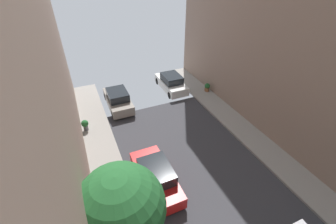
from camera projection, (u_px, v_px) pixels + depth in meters
parked_car_left_4 at (156, 177)px, 12.47m from camera, size 1.78×4.20×1.57m
parked_car_left_5 at (118, 99)px, 19.22m from camera, size 1.78×4.20×1.57m
parked_car_right_2 at (171, 83)px, 21.75m from camera, size 1.78×4.20×1.57m
street_tree_2 at (121, 208)px, 7.01m from camera, size 2.87×2.87×5.60m
potted_plant_2 at (207, 87)px, 21.38m from camera, size 0.50×0.50×0.78m
potted_plant_3 at (85, 124)px, 16.46m from camera, size 0.51×0.51×0.85m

